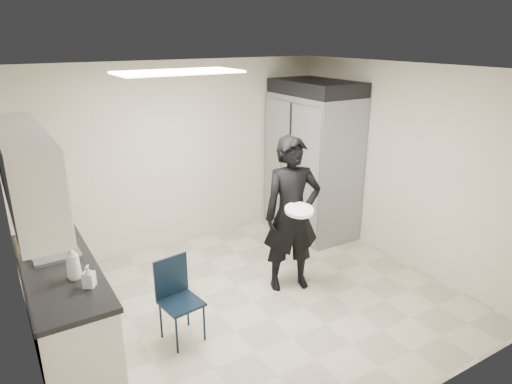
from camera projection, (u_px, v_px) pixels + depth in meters
floor at (252, 301)px, 5.27m from camera, size 4.50×4.50×0.00m
ceiling at (251, 69)px, 4.41m from camera, size 4.50×4.50×0.00m
back_wall at (180, 155)px, 6.46m from camera, size 4.50×0.00×4.50m
left_wall at (17, 243)px, 3.74m from camera, size 0.00×4.00×4.00m
right_wall at (400, 165)px, 5.95m from camera, size 0.00×4.00×4.00m
ceiling_panel at (178, 72)px, 4.45m from camera, size 1.20×0.60×0.02m
lower_counter at (65, 311)px, 4.33m from camera, size 0.60×1.90×0.86m
countertop at (59, 269)px, 4.18m from camera, size 0.64×1.95×0.05m
sink at (57, 259)px, 4.40m from camera, size 0.42×0.40×0.14m
faucet at (31, 250)px, 4.25m from camera, size 0.02×0.02×0.24m
upper_cabinets at (27, 173)px, 3.81m from camera, size 0.35×1.80×0.75m
towel_dispenser at (11, 165)px, 4.78m from camera, size 0.22×0.30×0.35m
notice_sticker_left at (18, 247)px, 3.85m from camera, size 0.00×0.12×0.07m
notice_sticker_right at (16, 243)px, 4.02m from camera, size 0.00×0.12×0.07m
commercial_fridge at (313, 165)px, 6.85m from camera, size 0.80×1.35×2.10m
fridge_compressor at (316, 88)px, 6.47m from camera, size 0.80×1.35×0.20m
folding_chair at (181, 303)px, 4.49m from camera, size 0.42×0.42×0.83m
man_tuxedo at (292, 215)px, 5.30m from camera, size 0.79×0.64×1.86m
bucket_lid at (299, 210)px, 5.02m from camera, size 0.40×0.40×0.04m
soap_bottle_a at (73, 262)px, 3.92m from camera, size 0.17×0.17×0.32m
soap_bottle_b at (89, 276)px, 3.81m from camera, size 0.13×0.13×0.20m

